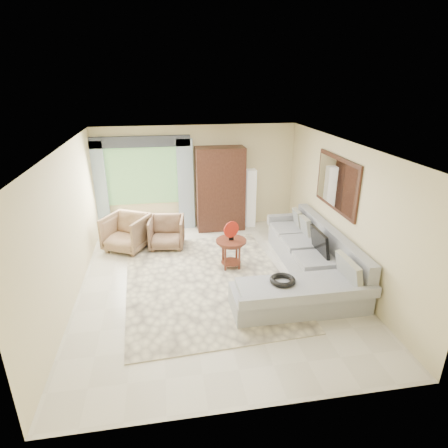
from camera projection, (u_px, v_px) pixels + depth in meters
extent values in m
plane|color=silver|center=(214.00, 282.00, 7.19)|extent=(6.00, 6.00, 0.00)
cube|color=#F4E9C1|center=(206.00, 280.00, 7.23)|extent=(3.22, 4.16, 0.02)
cube|color=#9FA0A7|center=(305.00, 254.00, 7.88)|extent=(0.90, 2.40, 0.40)
cube|color=#9FA0A7|center=(300.00, 298.00, 6.30)|extent=(2.30, 0.80, 0.40)
cube|color=#9FA0A7|center=(331.00, 241.00, 7.40)|extent=(0.20, 3.20, 0.50)
cube|color=#9FA0A7|center=(286.00, 219.00, 8.94)|extent=(0.90, 0.16, 0.22)
cube|color=#9FA0A7|center=(311.00, 298.00, 5.78)|extent=(2.30, 0.10, 0.18)
cube|color=black|center=(320.00, 242.00, 7.19)|extent=(0.14, 0.74, 0.48)
torus|color=black|center=(283.00, 280.00, 6.18)|extent=(0.43, 0.43, 0.09)
cylinder|color=#4C2214|center=(231.00, 241.00, 7.53)|extent=(0.62, 0.62, 0.04)
cylinder|color=#4C2214|center=(231.00, 255.00, 7.64)|extent=(0.41, 0.41, 0.56)
cylinder|color=#B52012|center=(231.00, 229.00, 7.44)|extent=(0.33, 0.15, 0.34)
imported|color=#9C7355|center=(127.00, 232.00, 8.43)|extent=(1.19, 1.20, 0.81)
imported|color=brown|center=(167.00, 233.00, 8.55)|extent=(0.86, 0.88, 0.72)
imported|color=#999999|center=(114.00, 230.00, 8.98)|extent=(0.55, 0.51, 0.49)
cube|color=black|center=(220.00, 189.00, 9.38)|extent=(1.20, 0.55, 2.10)
cube|color=silver|center=(250.00, 198.00, 9.67)|extent=(0.24, 0.24, 1.50)
cube|color=#669E59|center=(142.00, 176.00, 9.19)|extent=(1.80, 0.04, 1.40)
cube|color=#9EB7CC|center=(99.00, 189.00, 9.04)|extent=(0.40, 0.08, 2.30)
cube|color=#9EB7CC|center=(186.00, 185.00, 9.36)|extent=(0.40, 0.08, 2.30)
cube|color=#1E232D|center=(139.00, 142.00, 8.81)|extent=(2.40, 0.12, 0.26)
cube|color=black|center=(337.00, 184.00, 7.24)|extent=(0.04, 1.70, 1.05)
cube|color=white|center=(336.00, 184.00, 7.24)|extent=(0.02, 1.54, 0.90)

